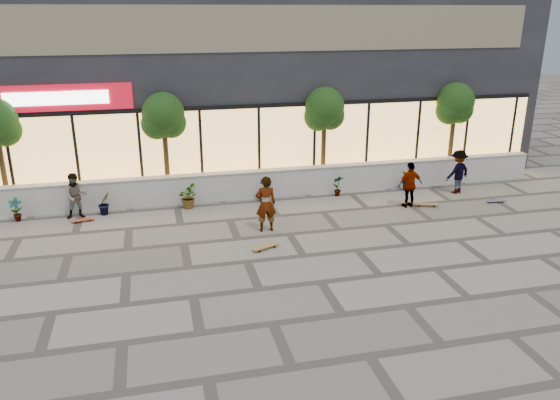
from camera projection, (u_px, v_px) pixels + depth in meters
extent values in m
plane|color=gray|center=(321.00, 282.00, 14.06)|extent=(80.00, 80.00, 0.00)
cube|color=silver|center=(265.00, 184.00, 20.32)|extent=(22.00, 0.35, 1.00)
cube|color=#B2AFA8|center=(264.00, 170.00, 20.15)|extent=(22.00, 0.42, 0.04)
cube|color=black|center=(238.00, 67.00, 24.13)|extent=(24.00, 9.00, 8.50)
cube|color=#F5BA62|center=(259.00, 146.00, 20.82)|extent=(23.04, 0.05, 3.00)
cube|color=black|center=(259.00, 106.00, 20.28)|extent=(23.04, 0.08, 0.15)
cube|color=red|center=(57.00, 98.00, 18.54)|extent=(5.00, 0.10, 0.90)
cube|color=white|center=(56.00, 98.00, 18.48)|extent=(3.40, 0.06, 0.45)
cube|color=brown|center=(257.00, 29.00, 19.40)|extent=(21.60, 0.05, 1.60)
imported|color=#153B12|center=(16.00, 210.00, 17.97)|extent=(0.43, 0.29, 0.81)
imported|color=#153B12|center=(105.00, 203.00, 18.59)|extent=(0.57, 0.57, 0.81)
imported|color=#153B12|center=(187.00, 197.00, 19.21)|extent=(0.68, 0.77, 0.81)
imported|color=#153B12|center=(265.00, 191.00, 19.82)|extent=(0.64, 0.64, 0.81)
imported|color=#153B12|center=(338.00, 186.00, 20.44)|extent=(0.46, 0.35, 0.81)
imported|color=#153B12|center=(407.00, 180.00, 21.06)|extent=(0.55, 0.57, 0.81)
cylinder|color=#473419|center=(2.00, 165.00, 18.61)|extent=(0.18, 0.18, 3.24)
sphere|color=#153B12|center=(5.00, 130.00, 18.32)|extent=(1.10, 1.10, 1.10)
cylinder|color=#473419|center=(166.00, 156.00, 19.82)|extent=(0.18, 0.18, 3.24)
sphere|color=#153B12|center=(163.00, 113.00, 19.31)|extent=(1.50, 1.50, 1.50)
sphere|color=#153B12|center=(157.00, 124.00, 19.33)|extent=(1.10, 1.10, 1.10)
sphere|color=#153B12|center=(171.00, 123.00, 19.53)|extent=(1.10, 1.10, 1.10)
cylinder|color=#473419|center=(324.00, 147.00, 21.14)|extent=(0.18, 0.18, 3.24)
sphere|color=#153B12|center=(325.00, 107.00, 20.63)|extent=(1.50, 1.50, 1.50)
sphere|color=#153B12|center=(318.00, 117.00, 20.65)|extent=(1.10, 1.10, 1.10)
sphere|color=#153B12|center=(330.00, 116.00, 20.85)|extent=(1.10, 1.10, 1.10)
cylinder|color=#473419|center=(451.00, 139.00, 22.35)|extent=(0.18, 0.18, 3.24)
sphere|color=#153B12|center=(455.00, 101.00, 21.84)|extent=(1.50, 1.50, 1.50)
sphere|color=#153B12|center=(450.00, 111.00, 21.86)|extent=(1.10, 1.10, 1.10)
sphere|color=#153B12|center=(459.00, 110.00, 22.06)|extent=(1.10, 1.10, 1.10)
imported|color=white|center=(266.00, 204.00, 17.05)|extent=(0.66, 0.44, 1.80)
imported|color=#94855F|center=(76.00, 196.00, 18.14)|extent=(0.81, 0.66, 1.56)
imported|color=silver|center=(410.00, 185.00, 19.17)|extent=(1.00, 0.52, 1.64)
imported|color=maroon|center=(458.00, 172.00, 20.65)|extent=(1.22, 0.92, 1.67)
cube|color=olive|center=(266.00, 246.00, 15.96)|extent=(0.88, 0.54, 0.02)
cylinder|color=black|center=(271.00, 245.00, 16.19)|extent=(0.07, 0.05, 0.06)
cylinder|color=black|center=(274.00, 247.00, 16.07)|extent=(0.07, 0.05, 0.06)
cylinder|color=black|center=(257.00, 250.00, 15.89)|extent=(0.07, 0.05, 0.06)
cylinder|color=black|center=(260.00, 251.00, 15.77)|extent=(0.07, 0.05, 0.06)
cube|color=red|center=(83.00, 220.00, 18.02)|extent=(0.75, 0.33, 0.02)
cylinder|color=black|center=(90.00, 219.00, 18.18)|extent=(0.06, 0.04, 0.05)
cylinder|color=black|center=(90.00, 221.00, 18.07)|extent=(0.06, 0.04, 0.05)
cylinder|color=black|center=(76.00, 222.00, 18.00)|extent=(0.06, 0.04, 0.05)
cylinder|color=black|center=(76.00, 223.00, 17.89)|extent=(0.06, 0.04, 0.05)
cube|color=brown|center=(426.00, 204.00, 19.43)|extent=(0.88, 0.46, 0.02)
cylinder|color=black|center=(433.00, 205.00, 19.50)|extent=(0.07, 0.05, 0.06)
cylinder|color=black|center=(434.00, 207.00, 19.36)|extent=(0.07, 0.05, 0.06)
cylinder|color=black|center=(418.00, 205.00, 19.54)|extent=(0.07, 0.05, 0.06)
cylinder|color=black|center=(419.00, 206.00, 19.39)|extent=(0.07, 0.05, 0.06)
cube|color=#50437C|center=(496.00, 201.00, 19.82)|extent=(0.72, 0.23, 0.02)
cylinder|color=black|center=(501.00, 201.00, 19.93)|extent=(0.05, 0.03, 0.05)
cylinder|color=black|center=(503.00, 202.00, 19.82)|extent=(0.05, 0.03, 0.05)
cylinder|color=black|center=(490.00, 202.00, 19.87)|extent=(0.05, 0.03, 0.05)
cylinder|color=black|center=(492.00, 203.00, 19.75)|extent=(0.05, 0.03, 0.05)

